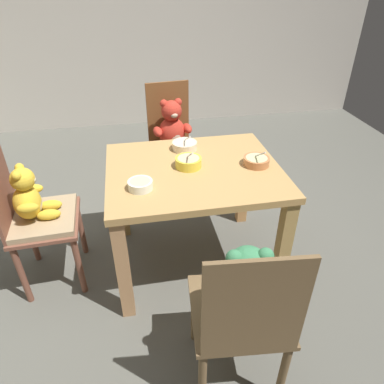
# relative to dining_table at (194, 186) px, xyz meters

# --- Properties ---
(ground_plane) EXTENTS (5.20, 5.20, 0.04)m
(ground_plane) POSITION_rel_dining_table_xyz_m (0.00, 0.00, -0.60)
(ground_plane) COLOR #56564E
(dining_table) EXTENTS (0.99, 0.82, 0.70)m
(dining_table) POSITION_rel_dining_table_xyz_m (0.00, 0.00, 0.00)
(dining_table) COLOR tan
(dining_table) RESTS_ON ground_plane
(teddy_chair_near_left) EXTENTS (0.39, 0.44, 0.91)m
(teddy_chair_near_left) POSITION_rel_dining_table_xyz_m (-0.92, 0.02, -0.06)
(teddy_chair_near_left) COLOR brown
(teddy_chair_near_left) RESTS_ON ground_plane
(teddy_chair_far_center) EXTENTS (0.41, 0.43, 0.93)m
(teddy_chair_far_center) POSITION_rel_dining_table_xyz_m (-0.01, 0.84, -0.02)
(teddy_chair_far_center) COLOR brown
(teddy_chair_far_center) RESTS_ON ground_plane
(teddy_chair_near_front) EXTENTS (0.44, 0.45, 0.91)m
(teddy_chair_near_front) POSITION_rel_dining_table_xyz_m (0.04, -0.84, -0.02)
(teddy_chair_near_front) COLOR brown
(teddy_chair_near_front) RESTS_ON ground_plane
(porridge_bowl_yellow_center) EXTENTS (0.15, 0.16, 0.13)m
(porridge_bowl_yellow_center) POSITION_rel_dining_table_xyz_m (-0.03, 0.02, 0.15)
(porridge_bowl_yellow_center) COLOR yellow
(porridge_bowl_yellow_center) RESTS_ON dining_table
(porridge_bowl_white_near_left) EXTENTS (0.13, 0.13, 0.05)m
(porridge_bowl_white_near_left) POSITION_rel_dining_table_xyz_m (-0.31, -0.17, 0.14)
(porridge_bowl_white_near_left) COLOR white
(porridge_bowl_white_near_left) RESTS_ON dining_table
(porridge_bowl_cream_far_center) EXTENTS (0.15, 0.16, 0.13)m
(porridge_bowl_cream_far_center) POSITION_rel_dining_table_xyz_m (-0.01, 0.25, 0.15)
(porridge_bowl_cream_far_center) COLOR beige
(porridge_bowl_cream_far_center) RESTS_ON dining_table
(porridge_bowl_terracotta_near_right) EXTENTS (0.15, 0.16, 0.12)m
(porridge_bowl_terracotta_near_right) POSITION_rel_dining_table_xyz_m (0.36, -0.03, 0.15)
(porridge_bowl_terracotta_near_right) COLOR #BD7545
(porridge_bowl_terracotta_near_right) RESTS_ON dining_table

